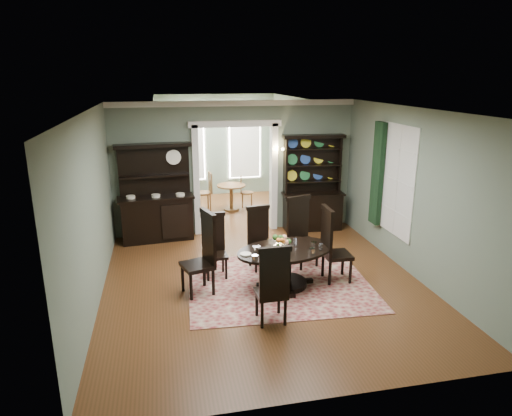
{
  "coord_description": "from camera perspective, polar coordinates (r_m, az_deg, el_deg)",
  "views": [
    {
      "loc": [
        -1.63,
        -7.11,
        3.54
      ],
      "look_at": [
        -0.02,
        0.6,
        1.23
      ],
      "focal_mm": 32.0,
      "sensor_mm": 36.0,
      "label": 1
    }
  ],
  "objects": [
    {
      "name": "welsh_dresser",
      "position": [
        10.8,
        7.06,
        1.54
      ],
      "size": [
        1.46,
        0.61,
        2.23
      ],
      "rotation": [
        0.0,
        0.0,
        -0.06
      ],
      "color": "black",
      "rests_on": "floor"
    },
    {
      "name": "doorway_trim",
      "position": [
        10.42,
        -2.61,
        5.68
      ],
      "size": [
        2.08,
        0.25,
        2.57
      ],
      "color": "silver",
      "rests_on": "floor"
    },
    {
      "name": "chair_far_left",
      "position": [
        8.29,
        -5.24,
        -4.41
      ],
      "size": [
        0.45,
        0.43,
        1.17
      ],
      "rotation": [
        0.0,
        0.0,
        3.18
      ],
      "color": "black",
      "rests_on": "rug"
    },
    {
      "name": "dining_table",
      "position": [
        7.9,
        3.68,
        -6.53
      ],
      "size": [
        1.94,
        1.94,
        0.68
      ],
      "rotation": [
        0.0,
        0.0,
        0.24
      ],
      "color": "black",
      "rests_on": "rug"
    },
    {
      "name": "right_window",
      "position": [
        9.33,
        16.13,
        3.68
      ],
      "size": [
        0.15,
        1.47,
        2.12
      ],
      "color": "white",
      "rests_on": "wall_right"
    },
    {
      "name": "chair_far_right",
      "position": [
        8.77,
        5.59,
        -2.63
      ],
      "size": [
        0.62,
        0.6,
        1.34
      ],
      "rotation": [
        0.0,
        0.0,
        3.46
      ],
      "color": "black",
      "rests_on": "rug"
    },
    {
      "name": "parlor_chair_left",
      "position": [
        12.31,
        -6.26,
        2.19
      ],
      "size": [
        0.45,
        0.44,
        1.04
      ],
      "rotation": [
        0.0,
        0.0,
        1.67
      ],
      "color": "brown",
      "rests_on": "parlor_floor"
    },
    {
      "name": "rug",
      "position": [
        8.16,
        2.83,
        -9.35
      ],
      "size": [
        3.28,
        2.83,
        0.01
      ],
      "primitive_type": "cube",
      "rotation": [
        0.0,
        0.0,
        -0.05
      ],
      "color": "maroon",
      "rests_on": "floor"
    },
    {
      "name": "parlor_table",
      "position": [
        12.28,
        -3.11,
        1.79
      ],
      "size": [
        0.76,
        0.76,
        0.71
      ],
      "color": "brown",
      "rests_on": "parlor_floor"
    },
    {
      "name": "parlor_chair_right",
      "position": [
        12.6,
        -1.42,
        2.17
      ],
      "size": [
        0.38,
        0.37,
        0.86
      ],
      "rotation": [
        0.0,
        0.0,
        -1.76
      ],
      "color": "brown",
      "rests_on": "parlor_floor"
    },
    {
      "name": "wall_sconce",
      "position": [
        10.42,
        2.72,
        7.19
      ],
      "size": [
        0.27,
        0.21,
        0.21
      ],
      "color": "gold",
      "rests_on": "back_wall_right"
    },
    {
      "name": "room",
      "position": [
        7.6,
        1.01,
        1.34
      ],
      "size": [
        5.51,
        6.01,
        3.01
      ],
      "color": "#582F17",
      "rests_on": "ground"
    },
    {
      "name": "chair_near",
      "position": [
        6.65,
        2.12,
        -9.4
      ],
      "size": [
        0.48,
        0.45,
        1.25
      ],
      "rotation": [
        0.0,
        0.0,
        0.02
      ],
      "color": "black",
      "rests_on": "rug"
    },
    {
      "name": "chair_far_mid",
      "position": [
        8.61,
        0.44,
        -3.46
      ],
      "size": [
        0.49,
        0.47,
        1.19
      ],
      "rotation": [
        0.0,
        0.0,
        3.28
      ],
      "color": "black",
      "rests_on": "rug"
    },
    {
      "name": "chair_end_right",
      "position": [
        8.09,
        9.42,
        -4.34
      ],
      "size": [
        0.49,
        0.53,
        1.36
      ],
      "rotation": [
        0.0,
        0.0,
        -1.59
      ],
      "color": "black",
      "rests_on": "rug"
    },
    {
      "name": "chair_end_left",
      "position": [
        7.62,
        -6.57,
        -5.32
      ],
      "size": [
        0.63,
        0.64,
        1.41
      ],
      "rotation": [
        0.0,
        0.0,
        1.87
      ],
      "color": "black",
      "rests_on": "rug"
    },
    {
      "name": "centerpiece",
      "position": [
        7.83,
        3.32,
        -4.58
      ],
      "size": [
        1.44,
        0.93,
        0.24
      ],
      "color": "white",
      "rests_on": "dining_table"
    },
    {
      "name": "parlor",
      "position": [
        12.91,
        -4.44,
        7.26
      ],
      "size": [
        3.51,
        3.5,
        3.01
      ],
      "color": "#582F17",
      "rests_on": "ground"
    },
    {
      "name": "sideboard",
      "position": [
        10.25,
        -12.34,
        0.12
      ],
      "size": [
        1.67,
        0.73,
        2.13
      ],
      "rotation": [
        0.0,
        0.0,
        0.1
      ],
      "color": "black",
      "rests_on": "floor"
    }
  ]
}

